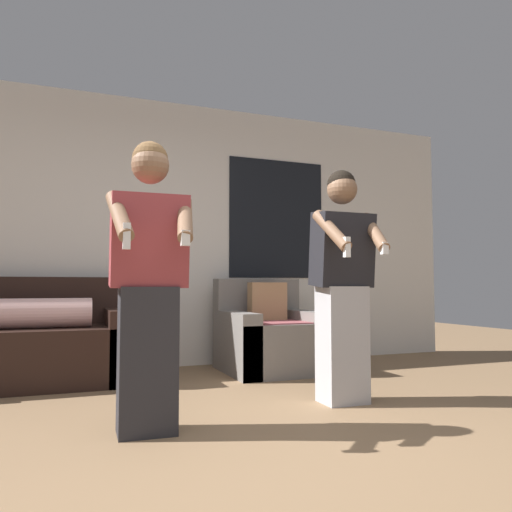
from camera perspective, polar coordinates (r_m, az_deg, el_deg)
ground_plane at (r=2.45m, az=-0.01°, el=-22.62°), size 14.00×14.00×0.00m
wall_back at (r=5.15m, az=-11.33°, el=2.69°), size 6.93×0.07×2.70m
couch at (r=4.58m, az=-24.67°, el=-9.20°), size 1.79×0.91×0.89m
armchair at (r=4.82m, az=1.44°, el=-9.36°), size 0.87×0.92×0.88m
person_left at (r=2.83m, az=-12.18°, el=-3.11°), size 0.48×0.47×1.62m
person_right at (r=3.54m, az=9.87°, el=-3.10°), size 0.47×0.47×1.62m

